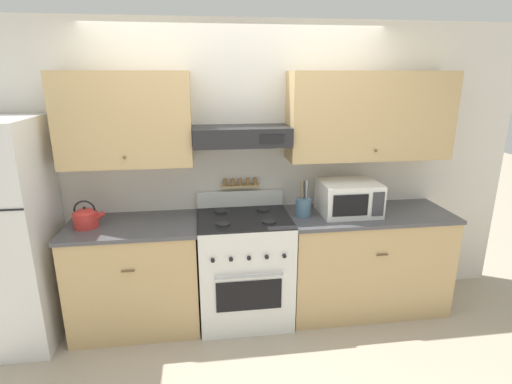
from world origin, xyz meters
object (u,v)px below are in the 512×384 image
at_px(stove_range, 244,267).
at_px(microwave, 349,198).
at_px(tea_kettle, 86,217).
at_px(utensil_crock, 303,207).
at_px(refrigerator, 4,236).

distance_m(stove_range, microwave, 1.10).
xyz_separation_m(stove_range, microwave, (0.92, 0.02, 0.59)).
height_order(tea_kettle, utensil_crock, utensil_crock).
distance_m(refrigerator, microwave, 2.80).
relative_size(tea_kettle, microwave, 0.50).
xyz_separation_m(stove_range, refrigerator, (-1.88, -0.04, 0.42)).
distance_m(refrigerator, utensil_crock, 2.39).
height_order(stove_range, tea_kettle, tea_kettle).
bearing_deg(refrigerator, utensil_crock, 1.02).
height_order(microwave, utensil_crock, utensil_crock).
distance_m(tea_kettle, microwave, 2.19).
bearing_deg(tea_kettle, stove_range, -0.21).
bearing_deg(tea_kettle, utensil_crock, 0.00).
bearing_deg(stove_range, microwave, 1.40).
bearing_deg(utensil_crock, refrigerator, -178.98).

